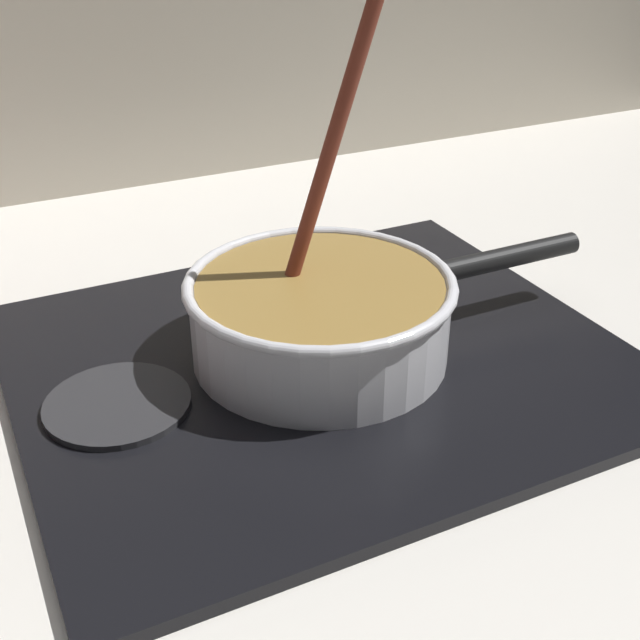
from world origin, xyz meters
TOP-DOWN VIEW (x-y plane):
  - ground at (0.00, 0.00)m, footprint 2.40×1.60m
  - hob_plate at (0.15, 0.21)m, footprint 0.56×0.48m
  - burner_ring at (0.15, 0.21)m, footprint 0.16×0.16m
  - spare_burner at (-0.05, 0.21)m, footprint 0.13×0.13m
  - cooking_pan at (0.15, 0.21)m, footprint 0.42×0.25m

SIDE VIEW (x-z plane):
  - ground at x=0.00m, z-range -0.04..0.00m
  - hob_plate at x=0.15m, z-range 0.00..0.01m
  - spare_burner at x=-0.05m, z-range 0.01..0.02m
  - burner_ring at x=0.15m, z-range 0.01..0.02m
  - cooking_pan at x=0.15m, z-range -0.10..0.21m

